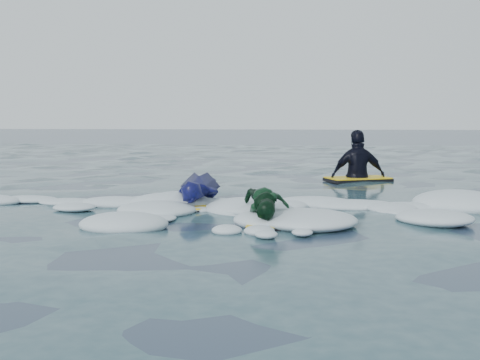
# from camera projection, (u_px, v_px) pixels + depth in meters

# --- Properties ---
(ground) EXTENTS (120.00, 120.00, 0.00)m
(ground) POSITION_uv_depth(u_px,v_px,m) (223.00, 227.00, 7.05)
(ground) COLOR #18273B
(ground) RESTS_ON ground
(foam_band) EXTENTS (12.00, 3.10, 0.30)m
(foam_band) POSITION_uv_depth(u_px,v_px,m) (234.00, 213.00, 8.07)
(foam_band) COLOR silver
(foam_band) RESTS_ON ground
(prone_woman_unit) EXTENTS (0.84, 1.74, 0.44)m
(prone_woman_unit) POSITION_uv_depth(u_px,v_px,m) (198.00, 191.00, 8.65)
(prone_woman_unit) COLOR black
(prone_woman_unit) RESTS_ON ground
(prone_child_unit) EXTENTS (0.65, 1.16, 0.43)m
(prone_child_unit) POSITION_uv_depth(u_px,v_px,m) (267.00, 206.00, 7.21)
(prone_child_unit) COLOR black
(prone_child_unit) RESTS_ON ground
(waiting_rider_unit) EXTENTS (1.43, 1.13, 1.89)m
(waiting_rider_unit) POSITION_uv_depth(u_px,v_px,m) (358.00, 177.00, 11.96)
(waiting_rider_unit) COLOR black
(waiting_rider_unit) RESTS_ON ground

